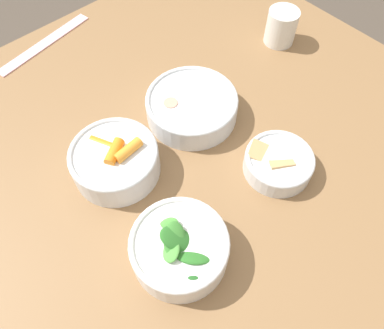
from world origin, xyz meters
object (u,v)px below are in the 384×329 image
Objects in this scene: bowl_greens at (180,248)px; bowl_carrots at (115,160)px; cup at (281,27)px; bowl_beans_hotdog at (192,107)px; bowl_cookies at (278,162)px; ruler at (45,44)px.

bowl_carrots is at bearing 83.52° from bowl_greens.
cup is at bearing 4.49° from bowl_carrots.
bowl_carrots is 0.87× the size of bowl_beans_hotdog.
bowl_greens is (-0.02, -0.20, 0.00)m from bowl_carrots.
cup reaches higher than bowl_carrots.
bowl_cookies is 1.58× the size of cup.
bowl_beans_hotdog is at bearing -173.96° from cup.
bowl_carrots is 0.19m from bowl_beans_hotdog.
cup is (0.28, 0.24, 0.02)m from bowl_cookies.
bowl_greens is 0.58m from cup.
bowl_beans_hotdog is (0.19, 0.01, -0.01)m from bowl_carrots.
bowl_carrots is 0.42m from ruler.
bowl_greens is at bearing -99.52° from ruler.
bowl_beans_hotdog is at bearing -74.25° from ruler.
bowl_carrots is 1.26× the size of bowl_cookies.
bowl_greens reaches higher than ruler.
ruler is (-0.14, 0.61, -0.02)m from bowl_cookies.
ruler is at bearing 80.48° from bowl_greens.
bowl_greens is at bearing -178.73° from bowl_cookies.
cup reaches higher than bowl_cookies.
cup is at bearing 40.24° from bowl_cookies.
cup reaches higher than bowl_beans_hotdog.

